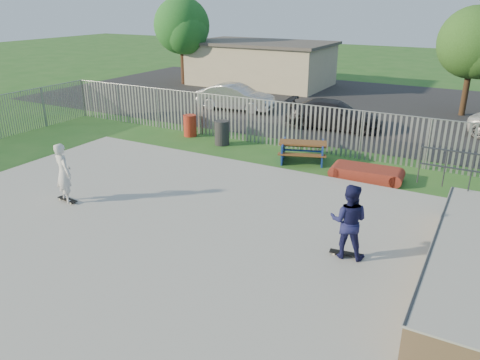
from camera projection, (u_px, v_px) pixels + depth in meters
The scene contains 17 objects.
ground at pixel (150, 225), 13.60m from camera, with size 120.00×120.00×0.00m, color #255C1F.
concrete_slab at pixel (150, 223), 13.57m from camera, with size 15.00×12.00×0.15m, color #A3A39D.
fence at pixel (254, 155), 16.52m from camera, with size 26.04×16.02×2.00m.
picnic_table at pixel (303, 151), 18.88m from camera, with size 2.29×2.08×0.80m.
funbox at pixel (366, 173), 17.05m from camera, with size 2.24×1.23×0.43m.
trash_bin_red at pixel (190, 126), 22.31m from camera, with size 0.61×0.61×1.02m, color #9E2918.
trash_bin_grey at pixel (222, 133), 20.98m from camera, with size 0.66×0.66×1.09m, color #262628.
parking_lot at pixel (346, 105), 29.07m from camera, with size 40.00×18.00×0.02m, color black.
car_silver at pixel (236, 97), 27.43m from camera, with size 1.59×4.55×1.50m, color #B9BABE.
car_dark at pixel (334, 115), 23.52m from camera, with size 1.96×4.83×1.40m, color black.
building at pixel (261, 63), 35.38m from camera, with size 10.40×6.40×3.20m.
tree_left at pixel (182, 26), 34.72m from camera, with size 4.14×4.14×6.38m.
tree_mid at pixel (474, 43), 25.03m from camera, with size 3.82×3.82×5.89m.
skateboard_a at pixel (346, 254), 11.70m from camera, with size 0.82×0.31×0.08m.
skateboard_b at pixel (68, 200), 14.85m from camera, with size 0.82×0.30×0.08m.
skater_navy at pixel (349, 221), 11.37m from camera, with size 0.93×0.72×1.91m, color #151743.
skater_white at pixel (64, 173), 14.52m from camera, with size 0.70×0.46×1.91m, color silver.
Camera 1 is at (8.23, -9.38, 6.15)m, focal length 35.00 mm.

